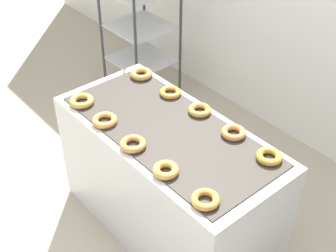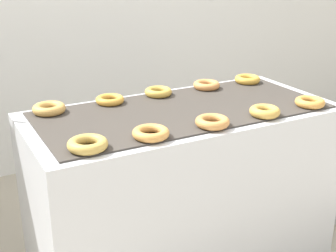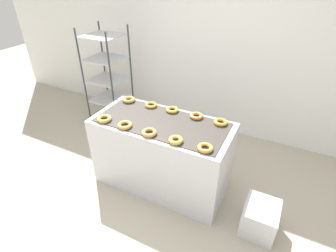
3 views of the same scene
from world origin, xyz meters
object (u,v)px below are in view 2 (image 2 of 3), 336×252
donut_far_leftmost (49,109)px  donut_far_left (110,100)px  donut_far_rightmost (247,79)px  donut_far_right (206,85)px  donut_near_rightmost (310,102)px  donut_near_left (151,133)px  donut_near_leftmost (88,144)px  donut_near_right (265,111)px  donut_far_center (159,92)px  donut_near_center (213,122)px  fryer_machine (182,189)px

donut_far_leftmost → donut_far_left: (0.31, 0.01, -0.00)m
donut_far_rightmost → donut_far_right: bearing=178.3°
donut_near_rightmost → donut_far_leftmost: 1.26m
donut_far_right → donut_far_rightmost: bearing=-1.7°
donut_near_left → donut_near_leftmost: bearing=179.1°
donut_near_right → donut_far_left: size_ratio=0.99×
donut_far_leftmost → donut_far_rightmost: (1.15, -0.00, -0.00)m
donut_far_left → donut_far_right: donut_far_right is taller
donut_near_left → donut_far_right: 0.77m
donut_near_leftmost → donut_near_rightmost: donut_near_leftmost is taller
donut_near_right → donut_far_right: (0.01, 0.51, -0.00)m
donut_near_rightmost → donut_far_right: size_ratio=0.99×
donut_far_center → donut_far_left: bearing=-178.9°
donut_far_center → donut_near_rightmost: bearing=-41.5°
donut_far_leftmost → donut_far_center: donut_far_leftmost is taller
donut_near_leftmost → donut_far_leftmost: size_ratio=1.02×
donut_near_center → donut_near_left: bearing=178.6°
donut_near_rightmost → donut_near_right: bearing=-177.9°
donut_far_left → donut_far_center: bearing=1.1°
donut_near_left → donut_far_left: 0.51m
donut_near_left → donut_near_center: (0.29, -0.01, 0.00)m
fryer_machine → donut_far_left: bearing=137.2°
donut_near_leftmost → donut_near_left: bearing=-0.9°
donut_near_leftmost → donut_far_leftmost: bearing=92.3°
donut_near_left → donut_far_right: bearing=40.6°
fryer_machine → donut_far_center: donut_far_center is taller
donut_far_left → donut_far_leftmost: bearing=-178.9°
donut_near_leftmost → donut_far_leftmost: donut_far_leftmost is taller
donut_near_rightmost → donut_far_left: bearing=149.4°
donut_near_leftmost → donut_far_rightmost: (1.13, 0.49, -0.00)m
donut_far_left → donut_near_right: bearing=-42.4°
donut_near_center → donut_far_center: 0.52m
donut_far_leftmost → donut_far_center: size_ratio=1.07×
donut_far_leftmost → donut_near_right: bearing=-30.3°
donut_near_rightmost → donut_far_leftmost: (-1.16, 0.50, 0.00)m
donut_near_center → donut_near_rightmost: size_ratio=1.04×
donut_near_left → donut_far_center: same height
donut_near_right → donut_near_rightmost: (0.29, 0.01, -0.00)m
donut_near_leftmost → donut_far_left: bearing=60.2°
donut_near_left → donut_near_center: same height
donut_near_center → donut_far_center: (0.00, 0.52, -0.00)m
donut_near_leftmost → donut_far_center: 0.76m
donut_near_leftmost → donut_far_right: donut_near_leftmost is taller
donut_near_rightmost → donut_far_rightmost: donut_far_rightmost is taller
donut_near_center → donut_far_leftmost: size_ratio=0.97×
donut_near_right → donut_near_rightmost: size_ratio=0.97×
donut_near_leftmost → donut_near_rightmost: (1.14, -0.00, -0.00)m
donut_near_center → donut_far_center: size_ratio=1.05×
donut_near_left → donut_far_leftmost: size_ratio=0.99×
donut_near_right → donut_far_rightmost: (0.28, 0.50, -0.00)m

